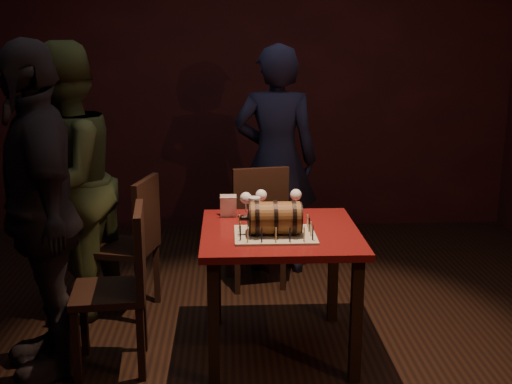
{
  "coord_description": "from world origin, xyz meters",
  "views": [
    {
      "loc": [
        -0.19,
        -3.56,
        1.85
      ],
      "look_at": [
        -0.03,
        0.05,
        0.95
      ],
      "focal_mm": 45.0,
      "sensor_mm": 36.0,
      "label": 1
    }
  ],
  "objects_px": {
    "chair_left_front": "(123,280)",
    "pub_table": "(280,248)",
    "wine_glass_left": "(246,199)",
    "person_left_rear": "(64,184)",
    "barrel_cake": "(275,218)",
    "chair_back": "(258,220)",
    "wine_glass_mid": "(261,196)",
    "pint_of_ale": "(254,210)",
    "chair_left_rear": "(133,238)",
    "wine_glass_right": "(296,196)",
    "person_back": "(276,160)",
    "person_left_front": "(39,212)"
  },
  "relations": [
    {
      "from": "chair_left_front",
      "to": "person_left_rear",
      "type": "xyz_separation_m",
      "value": [
        -0.47,
        0.73,
        0.38
      ]
    },
    {
      "from": "wine_glass_right",
      "to": "person_left_rear",
      "type": "height_order",
      "value": "person_left_rear"
    },
    {
      "from": "chair_left_front",
      "to": "wine_glass_mid",
      "type": "bearing_deg",
      "value": 31.25
    },
    {
      "from": "wine_glass_left",
      "to": "person_left_rear",
      "type": "relative_size",
      "value": 0.09
    },
    {
      "from": "wine_glass_right",
      "to": "person_left_front",
      "type": "distance_m",
      "value": 1.51
    },
    {
      "from": "wine_glass_mid",
      "to": "wine_glass_right",
      "type": "height_order",
      "value": "same"
    },
    {
      "from": "chair_left_front",
      "to": "chair_left_rear",
      "type": "bearing_deg",
      "value": 93.65
    },
    {
      "from": "chair_back",
      "to": "chair_left_rear",
      "type": "xyz_separation_m",
      "value": [
        -0.84,
        -0.39,
        0.0
      ]
    },
    {
      "from": "chair_back",
      "to": "wine_glass_left",
      "type": "bearing_deg",
      "value": -98.35
    },
    {
      "from": "wine_glass_left",
      "to": "wine_glass_right",
      "type": "height_order",
      "value": "same"
    },
    {
      "from": "chair_left_front",
      "to": "pub_table",
      "type": "bearing_deg",
      "value": 10.18
    },
    {
      "from": "barrel_cake",
      "to": "chair_back",
      "type": "distance_m",
      "value": 1.13
    },
    {
      "from": "barrel_cake",
      "to": "wine_glass_mid",
      "type": "distance_m",
      "value": 0.43
    },
    {
      "from": "pub_table",
      "to": "pint_of_ale",
      "type": "height_order",
      "value": "pint_of_ale"
    },
    {
      "from": "barrel_cake",
      "to": "chair_back",
      "type": "height_order",
      "value": "barrel_cake"
    },
    {
      "from": "wine_glass_right",
      "to": "pint_of_ale",
      "type": "distance_m",
      "value": 0.3
    },
    {
      "from": "chair_left_rear",
      "to": "wine_glass_right",
      "type": "bearing_deg",
      "value": -13.96
    },
    {
      "from": "pint_of_ale",
      "to": "chair_left_rear",
      "type": "xyz_separation_m",
      "value": [
        -0.79,
        0.41,
        -0.3
      ]
    },
    {
      "from": "pint_of_ale",
      "to": "wine_glass_mid",
      "type": "bearing_deg",
      "value": 71.98
    },
    {
      "from": "chair_left_front",
      "to": "person_left_rear",
      "type": "bearing_deg",
      "value": 123.13
    },
    {
      "from": "person_left_rear",
      "to": "wine_glass_left",
      "type": "bearing_deg",
      "value": 90.83
    },
    {
      "from": "pint_of_ale",
      "to": "chair_back",
      "type": "distance_m",
      "value": 0.85
    },
    {
      "from": "wine_glass_left",
      "to": "person_left_rear",
      "type": "xyz_separation_m",
      "value": [
        -1.17,
        0.31,
        0.04
      ]
    },
    {
      "from": "person_back",
      "to": "pint_of_ale",
      "type": "bearing_deg",
      "value": 85.8
    },
    {
      "from": "chair_back",
      "to": "chair_left_front",
      "type": "distance_m",
      "value": 1.38
    },
    {
      "from": "wine_glass_mid",
      "to": "chair_left_front",
      "type": "bearing_deg",
      "value": -148.75
    },
    {
      "from": "pint_of_ale",
      "to": "person_back",
      "type": "bearing_deg",
      "value": 79.69
    },
    {
      "from": "wine_glass_mid",
      "to": "person_back",
      "type": "height_order",
      "value": "person_back"
    },
    {
      "from": "barrel_cake",
      "to": "person_left_front",
      "type": "xyz_separation_m",
      "value": [
        -1.27,
        -0.04,
        0.06
      ]
    },
    {
      "from": "wine_glass_right",
      "to": "pint_of_ale",
      "type": "relative_size",
      "value": 1.07
    },
    {
      "from": "person_left_rear",
      "to": "person_left_front",
      "type": "distance_m",
      "value": 0.72
    },
    {
      "from": "chair_back",
      "to": "person_back",
      "type": "height_order",
      "value": "person_back"
    },
    {
      "from": "pint_of_ale",
      "to": "person_left_front",
      "type": "bearing_deg",
      "value": -164.68
    },
    {
      "from": "chair_back",
      "to": "chair_left_front",
      "type": "relative_size",
      "value": 1.0
    },
    {
      "from": "pint_of_ale",
      "to": "chair_left_rear",
      "type": "distance_m",
      "value": 0.94
    },
    {
      "from": "wine_glass_right",
      "to": "chair_left_front",
      "type": "distance_m",
      "value": 1.16
    },
    {
      "from": "person_back",
      "to": "person_left_front",
      "type": "distance_m",
      "value": 2.04
    },
    {
      "from": "person_back",
      "to": "barrel_cake",
      "type": "bearing_deg",
      "value": 91.71
    },
    {
      "from": "person_left_rear",
      "to": "pub_table",
      "type": "bearing_deg",
      "value": 83.04
    },
    {
      "from": "barrel_cake",
      "to": "wine_glass_left",
      "type": "xyz_separation_m",
      "value": [
        -0.15,
        0.36,
        0.01
      ]
    },
    {
      "from": "chair_left_rear",
      "to": "person_back",
      "type": "distance_m",
      "value": 1.32
    },
    {
      "from": "pint_of_ale",
      "to": "pub_table",
      "type": "bearing_deg",
      "value": -51.09
    },
    {
      "from": "chair_left_rear",
      "to": "person_left_front",
      "type": "bearing_deg",
      "value": -117.65
    },
    {
      "from": "barrel_cake",
      "to": "wine_glass_right",
      "type": "distance_m",
      "value": 0.46
    },
    {
      "from": "wine_glass_mid",
      "to": "person_left_front",
      "type": "xyz_separation_m",
      "value": [
        -1.22,
        -0.47,
        0.05
      ]
    },
    {
      "from": "person_left_front",
      "to": "wine_glass_right",
      "type": "bearing_deg",
      "value": 85.11
    },
    {
      "from": "pint_of_ale",
      "to": "wine_glass_right",
      "type": "bearing_deg",
      "value": 29.25
    },
    {
      "from": "pub_table",
      "to": "pint_of_ale",
      "type": "relative_size",
      "value": 6.0
    },
    {
      "from": "wine_glass_mid",
      "to": "person_back",
      "type": "bearing_deg",
      "value": 80.82
    },
    {
      "from": "chair_back",
      "to": "wine_glass_right",
      "type": "bearing_deg",
      "value": -72.38
    }
  ]
}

